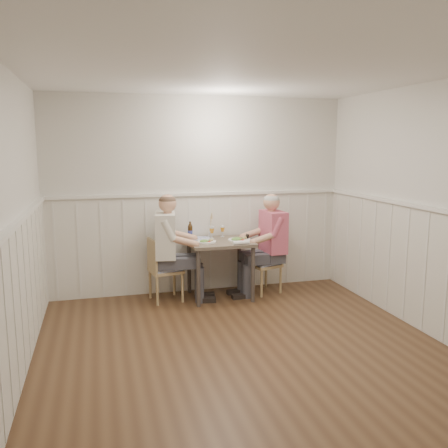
% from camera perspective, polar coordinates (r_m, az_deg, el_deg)
% --- Properties ---
extents(ground_plane, '(4.50, 4.50, 0.00)m').
position_cam_1_polar(ground_plane, '(4.58, 3.23, -15.87)').
color(ground_plane, '#462D1B').
extents(room_shell, '(4.04, 4.54, 2.60)m').
position_cam_1_polar(room_shell, '(4.17, 3.42, 3.36)').
color(room_shell, silver).
rests_on(room_shell, ground).
extents(wainscot, '(4.00, 4.49, 1.34)m').
position_cam_1_polar(wainscot, '(4.97, 0.81, -5.38)').
color(wainscot, silver).
rests_on(wainscot, ground).
extents(dining_table, '(0.80, 0.70, 0.75)m').
position_cam_1_polar(dining_table, '(6.11, -0.49, -3.04)').
color(dining_table, brown).
rests_on(dining_table, ground).
extents(chair_right, '(0.47, 0.47, 0.79)m').
position_cam_1_polar(chair_right, '(6.41, 5.19, -4.45)').
color(chair_right, '#A17C4F').
rests_on(chair_right, ground).
extents(chair_left, '(0.44, 0.44, 0.81)m').
position_cam_1_polar(chair_left, '(6.05, -7.48, -5.19)').
color(chair_left, '#A17C4F').
rests_on(chair_left, ground).
extents(man_in_pink, '(0.65, 0.45, 1.36)m').
position_cam_1_polar(man_in_pink, '(6.32, 5.54, -3.30)').
color(man_in_pink, '#3F3F47').
rests_on(man_in_pink, ground).
extents(diner_cream, '(0.69, 0.48, 1.39)m').
position_cam_1_polar(diner_cream, '(6.00, -6.58, -3.89)').
color(diner_cream, '#3F3F47').
rests_on(diner_cream, ground).
extents(plate_man, '(0.29, 0.29, 0.07)m').
position_cam_1_polar(plate_man, '(6.08, 1.79, -1.81)').
color(plate_man, white).
rests_on(plate_man, dining_table).
extents(plate_diner, '(0.24, 0.24, 0.06)m').
position_cam_1_polar(plate_diner, '(5.97, -2.18, -2.06)').
color(plate_diner, white).
rests_on(plate_diner, dining_table).
extents(beer_glass_a, '(0.06, 0.06, 0.15)m').
position_cam_1_polar(beer_glass_a, '(6.34, -0.18, -0.61)').
color(beer_glass_a, silver).
rests_on(beer_glass_a, dining_table).
extents(beer_glass_b, '(0.07, 0.07, 0.17)m').
position_cam_1_polar(beer_glass_b, '(6.20, -1.47, -0.75)').
color(beer_glass_b, silver).
rests_on(beer_glass_b, dining_table).
extents(beer_bottle, '(0.06, 0.06, 0.23)m').
position_cam_1_polar(beer_bottle, '(6.23, -4.09, -0.84)').
color(beer_bottle, '#33200C').
rests_on(beer_bottle, dining_table).
extents(rolled_napkin, '(0.21, 0.06, 0.05)m').
position_cam_1_polar(rolled_napkin, '(5.85, 2.09, -2.26)').
color(rolled_napkin, white).
rests_on(rolled_napkin, dining_table).
extents(grass_vase, '(0.04, 0.04, 0.35)m').
position_cam_1_polar(grass_vase, '(6.28, -1.70, -0.21)').
color(grass_vase, silver).
rests_on(grass_vase, dining_table).
extents(gingham_mat, '(0.42, 0.38, 0.01)m').
position_cam_1_polar(gingham_mat, '(6.23, -3.25, -1.74)').
color(gingham_mat, '#6677BF').
rests_on(gingham_mat, dining_table).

